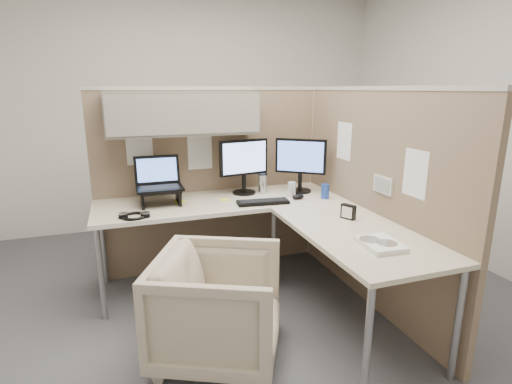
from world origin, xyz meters
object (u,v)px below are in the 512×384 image
object	(u,v)px
keyboard	(263,202)
monitor_left	(244,162)
office_chair	(218,301)
desk	(265,217)

from	to	relation	value
keyboard	monitor_left	bearing A→B (deg)	103.22
office_chair	monitor_left	xyz separation A→B (m)	(0.50, 1.08, 0.64)
desk	monitor_left	world-z (taller)	monitor_left
office_chair	keyboard	distance (m)	0.98
office_chair	monitor_left	distance (m)	1.35
monitor_left	desk	bearing A→B (deg)	-100.95
desk	monitor_left	distance (m)	0.64
office_chair	keyboard	bearing A→B (deg)	-11.93
desk	keyboard	bearing A→B (deg)	73.55
desk	office_chair	size ratio (longest dim) A/B	2.71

